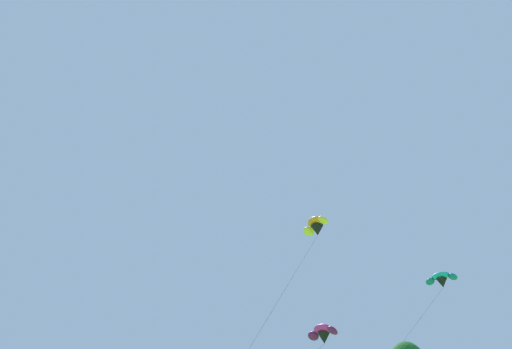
# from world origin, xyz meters

# --- Properties ---
(parafoil_kite_high_orange) EXTENTS (9.11, 12.38, 19.10)m
(parafoil_kite_high_orange) POSITION_xyz_m (4.66, 38.20, 19.47)
(parafoil_kite_high_orange) COLOR orange
(parafoil_kite_mid_teal) EXTENTS (12.54, 17.38, 14.82)m
(parafoil_kite_mid_teal) POSITION_xyz_m (14.59, 42.29, 15.74)
(parafoil_kite_mid_teal) COLOR teal
(parafoil_kite_far_magenta) EXTENTS (9.11, 19.89, 12.29)m
(parafoil_kite_far_magenta) POSITION_xyz_m (4.40, 45.75, 12.57)
(parafoil_kite_far_magenta) COLOR #D12893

